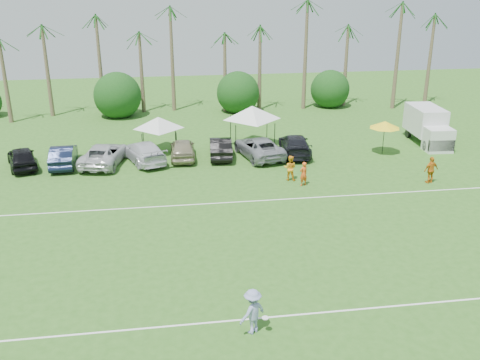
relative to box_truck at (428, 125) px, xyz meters
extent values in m
plane|color=#2E5F1C|center=(-19.88, -24.03, -1.56)|extent=(120.00, 120.00, 0.00)
cube|color=white|center=(-19.88, -22.03, -1.56)|extent=(80.00, 0.10, 0.01)
cube|color=white|center=(-19.88, -10.03, -1.56)|extent=(80.00, 0.10, 0.01)
cone|color=brown|center=(-31.88, 13.97, 3.44)|extent=(0.44, 0.44, 10.00)
cone|color=brown|center=(-27.88, 13.97, 3.94)|extent=(0.44, 0.44, 11.00)
cone|color=brown|center=(-23.88, 13.97, 2.44)|extent=(0.44, 0.44, 8.00)
cone|color=brown|center=(-19.88, 13.97, 2.94)|extent=(0.44, 0.44, 9.00)
cone|color=brown|center=(-15.88, 13.97, 3.44)|extent=(0.44, 0.44, 10.00)
cone|color=brown|center=(-11.88, 13.97, 3.94)|extent=(0.44, 0.44, 11.00)
cone|color=brown|center=(-6.88, 13.97, 2.44)|extent=(0.44, 0.44, 8.00)
cone|color=brown|center=(-1.88, 13.97, 2.94)|extent=(0.44, 0.44, 9.00)
cone|color=brown|center=(3.12, 13.97, 3.44)|extent=(0.44, 0.44, 10.00)
cone|color=brown|center=(7.12, 13.97, 3.94)|extent=(0.44, 0.44, 11.00)
cylinder|color=brown|center=(-25.88, 14.97, -0.86)|extent=(0.30, 0.30, 1.40)
sphere|color=#103911|center=(-25.88, 14.97, 0.24)|extent=(4.00, 4.00, 4.00)
cylinder|color=brown|center=(-13.88, 14.97, -0.86)|extent=(0.30, 0.30, 1.40)
sphere|color=#103911|center=(-13.88, 14.97, 0.24)|extent=(4.00, 4.00, 4.00)
cylinder|color=brown|center=(-3.88, 14.97, -0.86)|extent=(0.30, 0.30, 1.40)
sphere|color=#103911|center=(-3.88, 14.97, 0.24)|extent=(4.00, 4.00, 4.00)
imported|color=#EC541A|center=(-12.63, -7.87, -0.75)|extent=(0.70, 0.60, 1.63)
imported|color=orange|center=(-13.27, -6.77, -0.69)|extent=(1.04, 0.95, 1.74)
imported|color=#CA7016|center=(-4.10, -8.67, -0.65)|extent=(1.15, 0.69, 1.84)
cube|color=silver|center=(0.05, 0.71, 0.25)|extent=(2.49, 4.22, 2.22)
cube|color=silver|center=(-0.15, -2.12, -0.63)|extent=(2.14, 1.73, 1.86)
cube|color=black|center=(-0.19, -2.78, -0.90)|extent=(2.05, 0.41, 0.89)
cube|color=#E5590C|center=(1.16, 0.63, -0.15)|extent=(0.11, 1.42, 0.80)
cylinder|color=black|center=(-1.02, -1.88, -1.17)|extent=(0.32, 0.81, 0.80)
cylinder|color=black|center=(0.75, -2.00, -1.17)|extent=(0.32, 0.81, 0.80)
cylinder|color=black|center=(-0.76, 1.83, -1.17)|extent=(0.32, 0.81, 0.80)
cylinder|color=black|center=(1.01, 1.71, -1.17)|extent=(0.32, 0.81, 0.80)
cylinder|color=black|center=(-23.25, -0.22, -0.63)|extent=(0.06, 0.06, 1.86)
cylinder|color=black|center=(-20.66, -0.22, -0.63)|extent=(0.06, 0.06, 1.86)
cylinder|color=black|center=(-23.25, 2.37, -0.63)|extent=(0.06, 0.06, 1.86)
cylinder|color=black|center=(-20.66, 2.37, -0.63)|extent=(0.06, 0.06, 1.86)
pyramid|color=silver|center=(-21.96, 1.08, 1.23)|extent=(4.02, 4.02, 0.93)
cylinder|color=black|center=(-16.03, -0.03, -0.46)|extent=(0.06, 0.06, 2.21)
cylinder|color=black|center=(-12.92, -0.03, -0.46)|extent=(0.06, 0.06, 2.21)
cylinder|color=black|center=(-16.03, 3.08, -0.46)|extent=(0.06, 0.06, 2.21)
cylinder|color=black|center=(-12.92, 3.08, -0.46)|extent=(0.06, 0.06, 2.21)
pyramid|color=silver|center=(-14.47, 1.52, 1.75)|extent=(4.77, 4.77, 1.10)
cylinder|color=black|center=(-4.77, -2.20, -0.38)|extent=(0.05, 0.05, 2.36)
cone|color=yellow|center=(-4.77, -2.20, 0.80)|extent=(2.36, 2.36, 0.54)
imported|color=#8892C1|center=(-18.61, -22.86, -0.63)|extent=(1.39, 1.25, 1.87)
cylinder|color=white|center=(-18.14, -22.99, -0.88)|extent=(0.27, 0.27, 0.03)
imported|color=black|center=(-31.83, -1.41, -0.79)|extent=(3.12, 4.88, 1.55)
imported|color=black|center=(-28.93, -1.43, -0.79)|extent=(1.87, 4.77, 1.55)
imported|color=silver|center=(-26.04, -1.51, -0.79)|extent=(3.62, 5.96, 1.55)
imported|color=silver|center=(-23.14, -1.37, -0.79)|extent=(3.86, 5.75, 1.55)
imported|color=gray|center=(-20.25, -1.01, -0.79)|extent=(1.95, 4.59, 1.55)
imported|color=black|center=(-17.35, -1.02, -0.79)|extent=(1.99, 4.80, 1.55)
imported|color=gray|center=(-14.46, -1.50, -0.79)|extent=(3.67, 5.97, 1.55)
imported|color=black|center=(-11.56, -1.23, -0.79)|extent=(2.78, 5.54, 1.55)
camera|label=1|loc=(-21.64, -39.94, 11.32)|focal=40.00mm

